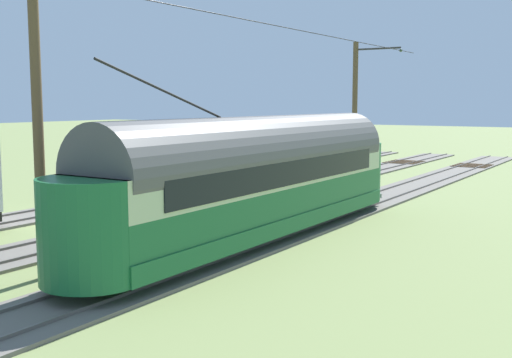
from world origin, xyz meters
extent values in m
plane|color=olive|center=(0.00, 0.00, 0.00)|extent=(220.00, 220.00, 0.00)
cube|color=#666059|center=(-5.19, 0.00, 0.05)|extent=(2.80, 80.00, 0.10)
cube|color=#59544C|center=(-4.47, 0.00, 0.14)|extent=(0.07, 80.00, 0.08)
cube|color=#59544C|center=(-5.91, 0.00, 0.14)|extent=(0.07, 80.00, 0.08)
cube|color=#47331E|center=(-5.19, -32.00, 0.11)|extent=(2.50, 0.24, 0.08)
cube|color=#47331E|center=(-5.19, -31.35, 0.11)|extent=(2.50, 0.24, 0.08)
cube|color=#47331E|center=(-5.19, -30.70, 0.11)|extent=(2.50, 0.24, 0.08)
cube|color=#47331E|center=(-5.19, -30.05, 0.11)|extent=(2.50, 0.24, 0.08)
cube|color=#47331E|center=(-5.19, -29.40, 0.11)|extent=(2.50, 0.24, 0.08)
cube|color=#666059|center=(0.00, 0.00, 0.05)|extent=(2.80, 80.00, 0.10)
cube|color=#59544C|center=(0.72, 0.00, 0.14)|extent=(0.07, 80.00, 0.08)
cube|color=#59544C|center=(-0.72, 0.00, 0.14)|extent=(0.07, 80.00, 0.08)
cube|color=#47331E|center=(0.00, -32.00, 0.11)|extent=(2.50, 0.24, 0.08)
cube|color=#47331E|center=(0.00, -31.35, 0.11)|extent=(2.50, 0.24, 0.08)
cube|color=#47331E|center=(0.00, -30.70, 0.11)|extent=(2.50, 0.24, 0.08)
cube|color=#47331E|center=(0.00, -30.05, 0.11)|extent=(2.50, 0.24, 0.08)
cube|color=#47331E|center=(0.00, -29.40, 0.11)|extent=(2.50, 0.24, 0.08)
cube|color=#666059|center=(5.19, 0.00, 0.05)|extent=(2.80, 80.00, 0.10)
cube|color=#59544C|center=(5.91, 0.00, 0.14)|extent=(0.07, 80.00, 0.08)
cube|color=#59544C|center=(4.47, 0.00, 0.14)|extent=(0.07, 80.00, 0.08)
cube|color=#47331E|center=(5.19, -32.00, 0.11)|extent=(2.50, 0.24, 0.08)
cube|color=#47331E|center=(5.19, -31.35, 0.11)|extent=(2.50, 0.24, 0.08)
cube|color=#47331E|center=(5.19, -30.70, 0.11)|extent=(2.50, 0.24, 0.08)
cube|color=#47331E|center=(5.19, -30.05, 0.11)|extent=(2.50, 0.24, 0.08)
cube|color=#47331E|center=(5.19, -29.40, 0.11)|extent=(2.50, 0.24, 0.08)
cube|color=#196033|center=(-5.19, -1.12, 0.71)|extent=(2.65, 15.47, 0.55)
cube|color=#196033|center=(-5.19, -1.12, 1.46)|extent=(2.55, 15.47, 0.95)
cube|color=#B7C699|center=(-5.19, -1.12, 2.46)|extent=(2.55, 15.47, 1.05)
cylinder|color=#4C4C4C|center=(-5.19, -1.12, 2.98)|extent=(2.65, 15.16, 2.65)
cylinder|color=#196033|center=(-5.19, -8.80, 1.70)|extent=(2.55, 2.55, 2.55)
cylinder|color=#196033|center=(-5.19, 6.56, 1.70)|extent=(2.55, 2.55, 2.55)
cube|color=black|center=(-5.19, -9.94, 2.72)|extent=(1.63, 0.08, 0.36)
cube|color=black|center=(-5.19, -9.98, 2.41)|extent=(1.73, 0.06, 0.80)
cube|color=black|center=(-6.48, -1.12, 2.46)|extent=(0.04, 12.99, 0.80)
cube|color=black|center=(-3.89, -1.12, 2.46)|extent=(0.04, 12.99, 0.80)
cylinder|color=silver|center=(-5.19, -10.06, 1.46)|extent=(0.24, 0.06, 0.24)
cube|color=gray|center=(-5.19, -10.00, 0.53)|extent=(1.94, 0.12, 0.20)
cylinder|color=black|center=(-5.19, 3.75, 5.05)|extent=(0.07, 5.12, 1.56)
cylinder|color=black|center=(-5.91, -6.07, 0.56)|extent=(0.10, 0.76, 0.76)
cylinder|color=black|center=(-4.47, -6.07, 0.56)|extent=(0.10, 0.76, 0.76)
cylinder|color=black|center=(-5.91, 3.83, 0.56)|extent=(0.10, 0.76, 0.76)
cylinder|color=black|center=(-4.47, 3.83, 0.56)|extent=(0.10, 0.76, 0.76)
cylinder|color=brown|center=(-2.70, -14.75, 3.97)|extent=(0.28, 0.28, 7.95)
cylinder|color=#2D2D2D|center=(-3.95, -14.75, 7.55)|extent=(2.49, 0.10, 0.10)
sphere|color=#334733|center=(-5.19, -14.75, 7.40)|extent=(0.16, 0.16, 0.16)
cylinder|color=brown|center=(-2.70, 6.01, 3.97)|extent=(0.28, 0.28, 7.95)
cylinder|color=black|center=(-3.95, -14.75, 7.55)|extent=(2.49, 0.02, 0.02)
camera|label=1|loc=(-16.58, 17.12, 4.77)|focal=44.47mm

